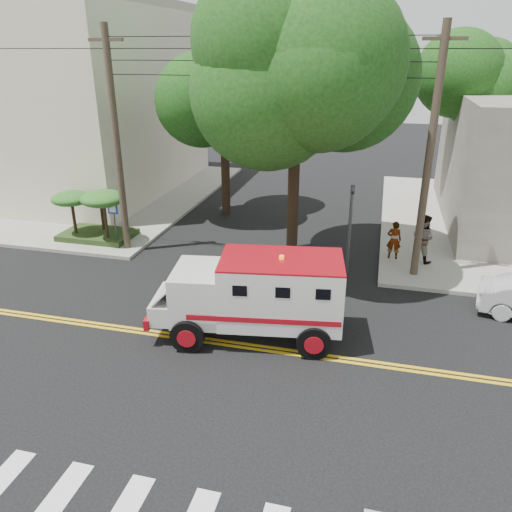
# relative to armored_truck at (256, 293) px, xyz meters

# --- Properties ---
(ground) EXTENTS (100.00, 100.00, 0.00)m
(ground) POSITION_rel_armored_truck_xyz_m (-1.48, -0.64, -1.47)
(ground) COLOR black
(ground) RESTS_ON ground
(sidewalk_nw) EXTENTS (17.00, 17.00, 0.15)m
(sidewalk_nw) POSITION_rel_armored_truck_xyz_m (-14.98, 12.86, -1.39)
(sidewalk_nw) COLOR gray
(sidewalk_nw) RESTS_ON ground
(building_left) EXTENTS (16.00, 14.00, 10.00)m
(building_left) POSITION_rel_armored_truck_xyz_m (-16.98, 14.36, 3.68)
(building_left) COLOR beige
(building_left) RESTS_ON sidewalk_nw
(utility_pole_left) EXTENTS (0.28, 0.28, 9.00)m
(utility_pole_left) POSITION_rel_armored_truck_xyz_m (-7.08, 5.36, 3.03)
(utility_pole_left) COLOR #382D23
(utility_pole_left) RESTS_ON ground
(utility_pole_right) EXTENTS (0.28, 0.28, 9.00)m
(utility_pole_right) POSITION_rel_armored_truck_xyz_m (4.82, 5.56, 3.03)
(utility_pole_right) COLOR #382D23
(utility_pole_right) RESTS_ON ground
(tree_main) EXTENTS (6.08, 5.70, 9.85)m
(tree_main) POSITION_rel_armored_truck_xyz_m (0.46, 5.57, 5.73)
(tree_main) COLOR black
(tree_main) RESTS_ON ground
(tree_left) EXTENTS (4.48, 4.20, 7.70)m
(tree_left) POSITION_rel_armored_truck_xyz_m (-4.16, 11.15, 4.26)
(tree_left) COLOR black
(tree_left) RESTS_ON ground
(tree_right) EXTENTS (4.80, 4.50, 8.20)m
(tree_right) POSITION_rel_armored_truck_xyz_m (7.36, 15.13, 4.63)
(tree_right) COLOR black
(tree_right) RESTS_ON ground
(traffic_signal) EXTENTS (0.15, 0.18, 3.60)m
(traffic_signal) POSITION_rel_armored_truck_xyz_m (2.32, 4.96, 0.76)
(traffic_signal) COLOR #3F3F42
(traffic_signal) RESTS_ON ground
(accessibility_sign) EXTENTS (0.45, 0.10, 2.02)m
(accessibility_sign) POSITION_rel_armored_truck_xyz_m (-7.68, 5.53, -0.10)
(accessibility_sign) COLOR #3F3F42
(accessibility_sign) RESTS_ON ground
(palm_planter) EXTENTS (3.52, 2.63, 2.36)m
(palm_planter) POSITION_rel_armored_truck_xyz_m (-8.92, 5.99, 0.18)
(palm_planter) COLOR #1E3314
(palm_planter) RESTS_ON sidewalk_nw
(armored_truck) EXTENTS (5.91, 2.98, 2.58)m
(armored_truck) POSITION_rel_armored_truck_xyz_m (0.00, 0.00, 0.00)
(armored_truck) COLOR silver
(armored_truck) RESTS_ON ground
(pedestrian_a) EXTENTS (0.60, 0.41, 1.59)m
(pedestrian_a) POSITION_rel_armored_truck_xyz_m (4.02, 6.93, -0.52)
(pedestrian_a) COLOR gray
(pedestrian_a) RESTS_ON sidewalk_ne
(pedestrian_b) EXTENTS (1.20, 1.15, 1.95)m
(pedestrian_b) POSITION_rel_armored_truck_xyz_m (5.12, 6.93, -0.34)
(pedestrian_b) COLOR gray
(pedestrian_b) RESTS_ON sidewalk_ne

